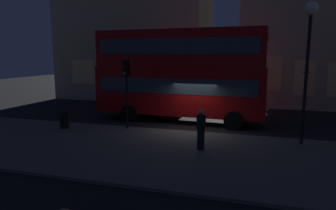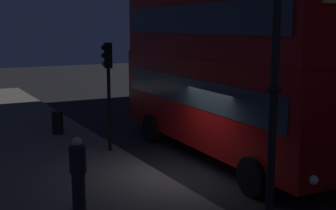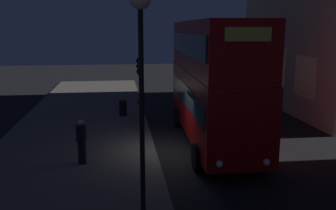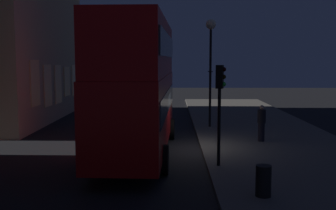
{
  "view_description": "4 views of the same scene",
  "coord_description": "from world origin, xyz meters",
  "px_view_note": "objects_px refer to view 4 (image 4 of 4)",
  "views": [
    {
      "loc": [
        3.34,
        -15.78,
        4.07
      ],
      "look_at": [
        -1.49,
        0.52,
        1.27
      ],
      "focal_mm": 32.0,
      "sensor_mm": 36.0,
      "label": 1
    },
    {
      "loc": [
        11.22,
        -6.69,
        4.39
      ],
      "look_at": [
        -3.16,
        1.16,
        1.57
      ],
      "focal_mm": 49.15,
      "sensor_mm": 36.0,
      "label": 2
    },
    {
      "loc": [
        15.23,
        -2.08,
        5.31
      ],
      "look_at": [
        -3.08,
        0.33,
        1.46
      ],
      "focal_mm": 39.73,
      "sensor_mm": 36.0,
      "label": 3
    },
    {
      "loc": [
        -18.11,
        0.7,
        4.04
      ],
      "look_at": [
        -2.11,
        0.87,
        2.24
      ],
      "focal_mm": 43.35,
      "sensor_mm": 36.0,
      "label": 4
    }
  ],
  "objects_px": {
    "traffic_light_near_kerb": "(220,94)",
    "double_decker_bus": "(138,81)",
    "litter_bin": "(263,181)",
    "street_lamp": "(211,44)",
    "pedestrian": "(262,123)"
  },
  "relations": [
    {
      "from": "traffic_light_near_kerb",
      "to": "double_decker_bus",
      "type": "bearing_deg",
      "value": 71.64
    },
    {
      "from": "double_decker_bus",
      "to": "litter_bin",
      "type": "xyz_separation_m",
      "value": [
        -5.52,
        -4.06,
        -2.56
      ]
    },
    {
      "from": "litter_bin",
      "to": "street_lamp",
      "type": "bearing_deg",
      "value": 1.97
    },
    {
      "from": "pedestrian",
      "to": "litter_bin",
      "type": "bearing_deg",
      "value": 98.09
    },
    {
      "from": "double_decker_bus",
      "to": "pedestrian",
      "type": "distance_m",
      "value": 6.58
    },
    {
      "from": "litter_bin",
      "to": "double_decker_bus",
      "type": "bearing_deg",
      "value": 36.34
    },
    {
      "from": "double_decker_bus",
      "to": "street_lamp",
      "type": "distance_m",
      "value": 7.8
    },
    {
      "from": "street_lamp",
      "to": "pedestrian",
      "type": "relative_size",
      "value": 3.55
    },
    {
      "from": "double_decker_bus",
      "to": "traffic_light_near_kerb",
      "type": "xyz_separation_m",
      "value": [
        -2.12,
        -3.17,
        -0.33
      ]
    },
    {
      "from": "traffic_light_near_kerb",
      "to": "litter_bin",
      "type": "distance_m",
      "value": 4.16
    },
    {
      "from": "double_decker_bus",
      "to": "street_lamp",
      "type": "bearing_deg",
      "value": -26.45
    },
    {
      "from": "double_decker_bus",
      "to": "traffic_light_near_kerb",
      "type": "relative_size",
      "value": 2.84
    },
    {
      "from": "traffic_light_near_kerb",
      "to": "pedestrian",
      "type": "bearing_deg",
      "value": -13.88
    },
    {
      "from": "traffic_light_near_kerb",
      "to": "litter_bin",
      "type": "xyz_separation_m",
      "value": [
        -3.39,
        -0.88,
        -2.23
      ]
    },
    {
      "from": "traffic_light_near_kerb",
      "to": "pedestrian",
      "type": "distance_m",
      "value": 5.52
    }
  ]
}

